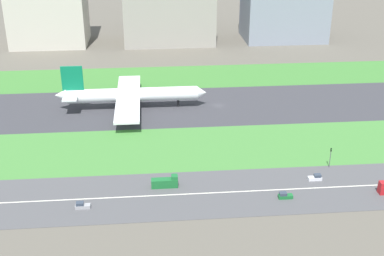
{
  "coord_description": "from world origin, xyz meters",
  "views": [
    {
      "loc": [
        -30.47,
        -208.59,
        83.69
      ],
      "look_at": [
        -14.93,
        -36.5,
        6.0
      ],
      "focal_mm": 47.9,
      "sensor_mm": 36.0,
      "label": 1
    }
  ],
  "objects_px": {
    "truck_0": "(165,182)",
    "car_1": "(285,196)",
    "traffic_light": "(330,156)",
    "hangar_building": "(168,1)",
    "terminal_building": "(47,0)",
    "office_tower": "(284,3)",
    "car_4": "(316,178)",
    "fuel_tank_west": "(153,14)",
    "airliner": "(129,95)",
    "fuel_tank_centre": "(192,15)",
    "car_0": "(82,206)"
  },
  "relations": [
    {
      "from": "truck_0",
      "to": "car_1",
      "type": "xyz_separation_m",
      "value": [
        35.98,
        -10.0,
        -0.75
      ]
    },
    {
      "from": "traffic_light",
      "to": "hangar_building",
      "type": "height_order",
      "value": "hangar_building"
    },
    {
      "from": "terminal_building",
      "to": "office_tower",
      "type": "height_order",
      "value": "terminal_building"
    },
    {
      "from": "car_4",
      "to": "fuel_tank_west",
      "type": "bearing_deg",
      "value": 101.85
    },
    {
      "from": "hangar_building",
      "to": "fuel_tank_west",
      "type": "bearing_deg",
      "value": 101.39
    },
    {
      "from": "truck_0",
      "to": "car_1",
      "type": "distance_m",
      "value": 37.35
    },
    {
      "from": "airliner",
      "to": "traffic_light",
      "type": "height_order",
      "value": "airliner"
    },
    {
      "from": "car_1",
      "to": "airliner",
      "type": "bearing_deg",
      "value": -58.0
    },
    {
      "from": "traffic_light",
      "to": "fuel_tank_centre",
      "type": "relative_size",
      "value": 0.3
    },
    {
      "from": "hangar_building",
      "to": "fuel_tank_west",
      "type": "relative_size",
      "value": 3.07
    },
    {
      "from": "car_0",
      "to": "hangar_building",
      "type": "distance_m",
      "value": 196.74
    },
    {
      "from": "car_4",
      "to": "hangar_building",
      "type": "xyz_separation_m",
      "value": [
        -38.58,
        182.0,
        24.54
      ]
    },
    {
      "from": "office_tower",
      "to": "hangar_building",
      "type": "bearing_deg",
      "value": 180.0
    },
    {
      "from": "office_tower",
      "to": "airliner",
      "type": "bearing_deg",
      "value": -130.31
    },
    {
      "from": "car_4",
      "to": "terminal_building",
      "type": "bearing_deg",
      "value": 121.73
    },
    {
      "from": "traffic_light",
      "to": "fuel_tank_west",
      "type": "xyz_separation_m",
      "value": [
        -54.98,
        219.01,
        4.03
      ]
    },
    {
      "from": "car_1",
      "to": "hangar_building",
      "type": "distance_m",
      "value": 195.27
    },
    {
      "from": "terminal_building",
      "to": "car_1",
      "type": "bearing_deg",
      "value": -62.55
    },
    {
      "from": "terminal_building",
      "to": "fuel_tank_west",
      "type": "xyz_separation_m",
      "value": [
        64.88,
        45.0,
        -18.6
      ]
    },
    {
      "from": "traffic_light",
      "to": "hangar_building",
      "type": "bearing_deg",
      "value": 104.78
    },
    {
      "from": "office_tower",
      "to": "fuel_tank_west",
      "type": "relative_size",
      "value": 2.8
    },
    {
      "from": "hangar_building",
      "to": "fuel_tank_centre",
      "type": "relative_size",
      "value": 2.29
    },
    {
      "from": "hangar_building",
      "to": "fuel_tank_west",
      "type": "distance_m",
      "value": 49.0
    },
    {
      "from": "car_0",
      "to": "car_4",
      "type": "bearing_deg",
      "value": -172.28
    },
    {
      "from": "car_0",
      "to": "fuel_tank_west",
      "type": "bearing_deg",
      "value": -96.29
    },
    {
      "from": "airliner",
      "to": "office_tower",
      "type": "relative_size",
      "value": 1.28
    },
    {
      "from": "car_0",
      "to": "fuel_tank_west",
      "type": "height_order",
      "value": "fuel_tank_west"
    },
    {
      "from": "airliner",
      "to": "truck_0",
      "type": "height_order",
      "value": "airliner"
    },
    {
      "from": "car_4",
      "to": "hangar_building",
      "type": "relative_size",
      "value": 0.08
    },
    {
      "from": "car_0",
      "to": "hangar_building",
      "type": "xyz_separation_m",
      "value": [
        35.2,
        192.0,
        24.54
      ]
    },
    {
      "from": "car_1",
      "to": "traffic_light",
      "type": "height_order",
      "value": "traffic_light"
    },
    {
      "from": "traffic_light",
      "to": "fuel_tank_west",
      "type": "distance_m",
      "value": 225.84
    },
    {
      "from": "traffic_light",
      "to": "hangar_building",
      "type": "distance_m",
      "value": 181.2
    },
    {
      "from": "car_0",
      "to": "fuel_tank_centre",
      "type": "xyz_separation_m",
      "value": [
        53.8,
        237.0,
        6.29
      ]
    },
    {
      "from": "car_1",
      "to": "fuel_tank_west",
      "type": "bearing_deg",
      "value": -81.63
    },
    {
      "from": "car_0",
      "to": "terminal_building",
      "type": "relative_size",
      "value": 0.08
    },
    {
      "from": "fuel_tank_west",
      "to": "office_tower",
      "type": "bearing_deg",
      "value": -28.51
    },
    {
      "from": "hangar_building",
      "to": "car_0",
      "type": "bearing_deg",
      "value": -100.39
    },
    {
      "from": "fuel_tank_centre",
      "to": "office_tower",
      "type": "bearing_deg",
      "value": -39.19
    },
    {
      "from": "car_1",
      "to": "fuel_tank_west",
      "type": "height_order",
      "value": "fuel_tank_west"
    },
    {
      "from": "office_tower",
      "to": "fuel_tank_west",
      "type": "distance_m",
      "value": 95.43
    },
    {
      "from": "truck_0",
      "to": "office_tower",
      "type": "distance_m",
      "value": 201.57
    },
    {
      "from": "airliner",
      "to": "car_0",
      "type": "distance_m",
      "value": 79.14
    },
    {
      "from": "terminal_building",
      "to": "traffic_light",
      "type": "bearing_deg",
      "value": -55.44
    },
    {
      "from": "terminal_building",
      "to": "car_4",
      "type": "bearing_deg",
      "value": -58.27
    },
    {
      "from": "truck_0",
      "to": "fuel_tank_west",
      "type": "distance_m",
      "value": 227.1
    },
    {
      "from": "traffic_light",
      "to": "fuel_tank_west",
      "type": "relative_size",
      "value": 0.4
    },
    {
      "from": "terminal_building",
      "to": "hangar_building",
      "type": "distance_m",
      "value": 73.96
    },
    {
      "from": "hangar_building",
      "to": "office_tower",
      "type": "bearing_deg",
      "value": 0.0
    },
    {
      "from": "truck_0",
      "to": "hangar_building",
      "type": "height_order",
      "value": "hangar_building"
    }
  ]
}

